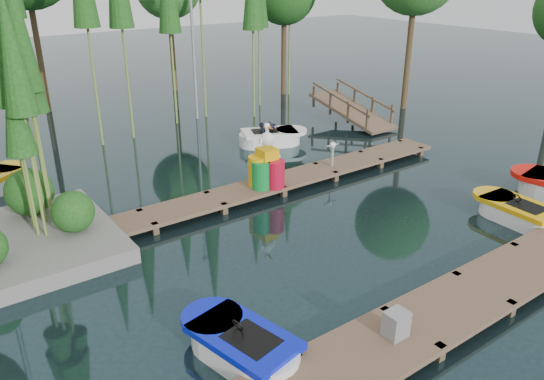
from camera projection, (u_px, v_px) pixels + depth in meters
ground_plane at (267, 242)px, 13.00m from camera, size 90.00×90.00×0.00m
near_dock at (411, 329)px, 9.55m from camera, size 18.00×1.50×0.50m
far_dock at (246, 192)px, 15.31m from camera, size 15.00×1.20×0.50m
lamp_rear at (192, 17)px, 21.67m from camera, size 0.30×0.30×7.25m
ramp at (352, 110)px, 22.45m from camera, size 1.50×3.94×1.49m
boat_blue at (242, 346)px, 9.12m from camera, size 1.59×2.63×0.83m
boat_yellow_near at (517, 213)px, 14.00m from camera, size 1.20×2.48×0.82m
boat_white_far at (271, 138)px, 19.91m from camera, size 2.84×2.04×1.22m
utility_cabinet at (396, 324)px, 9.19m from camera, size 0.40×0.34×0.49m
yellow_barrel at (259, 171)px, 15.35m from camera, size 0.61×0.61×0.91m
drum_cluster at (269, 168)px, 15.33m from camera, size 1.09×1.00×1.89m
seagull_post at (333, 150)px, 16.85m from camera, size 0.50×0.27×0.80m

